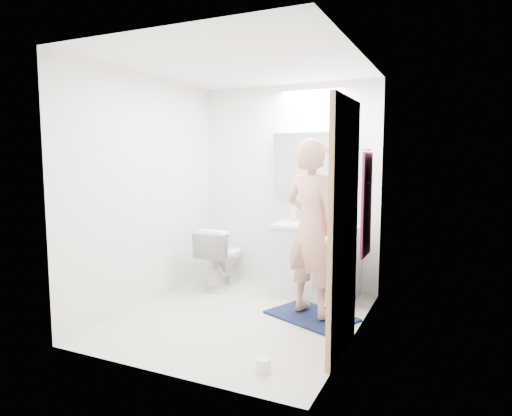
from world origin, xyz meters
The scene contains 23 objects.
floor centered at (0.00, 0.00, 0.00)m, with size 2.50×2.50×0.00m, color silver.
ceiling centered at (0.00, 0.00, 2.40)m, with size 2.50×2.50×0.00m, color white.
wall_back centered at (0.00, 1.25, 1.20)m, with size 2.50×2.50×0.00m, color white.
wall_front centered at (0.00, -1.25, 1.20)m, with size 2.50×2.50×0.00m, color white.
wall_left centered at (-1.10, 0.00, 1.20)m, with size 2.50×2.50×0.00m, color white.
wall_right centered at (1.10, 0.00, 1.20)m, with size 2.50×2.50×0.00m, color white.
vanity_cabinet centered at (0.46, 0.96, 0.39)m, with size 0.90×0.55×0.78m, color silver.
countertop centered at (0.46, 0.96, 0.80)m, with size 0.95×0.58×0.04m, color white.
sink_basin centered at (0.46, 0.99, 0.84)m, with size 0.36×0.36×0.03m, color silver.
faucet centered at (0.46, 1.19, 0.90)m, with size 0.02×0.02×0.16m, color silver.
medicine_cabinet centered at (0.30, 1.18, 1.50)m, with size 0.88×0.14×0.70m, color white.
mirror_panel centered at (0.30, 1.10, 1.50)m, with size 0.84×0.01×0.66m, color silver.
toilet centered at (-0.68, 0.85, 0.37)m, with size 0.41×0.72×0.73m, color white.
bath_rug centered at (0.62, 0.29, 0.01)m, with size 0.80×0.55×0.02m, color #121938.
person centered at (0.62, 0.29, 0.89)m, with size 0.61×0.40×1.68m, color tan.
door centered at (1.08, -0.35, 1.00)m, with size 0.04×0.80×2.00m, color tan.
door_knob centered at (1.04, -0.65, 0.95)m, with size 0.06×0.06×0.06m, color gold.
towel centered at (1.08, 0.55, 1.10)m, with size 0.02×0.42×1.00m, color #13163C.
towel_hook centered at (1.07, 0.55, 1.62)m, with size 0.02×0.02×0.07m, color silver.
soap_bottle_a centered at (0.13, 1.11, 0.93)m, with size 0.08×0.09×0.22m, color #D3C388.
soap_bottle_b centered at (0.28, 1.15, 0.90)m, with size 0.07×0.08×0.17m, color #629BD3.
toothbrush_cup centered at (0.70, 1.12, 0.87)m, with size 0.11×0.11×0.10m, color #4070C1.
toilet_paper_roll centered at (0.65, -0.91, 0.05)m, with size 0.11×0.11×0.10m, color white.
Camera 1 is at (1.89, -3.71, 1.54)m, focal length 31.05 mm.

